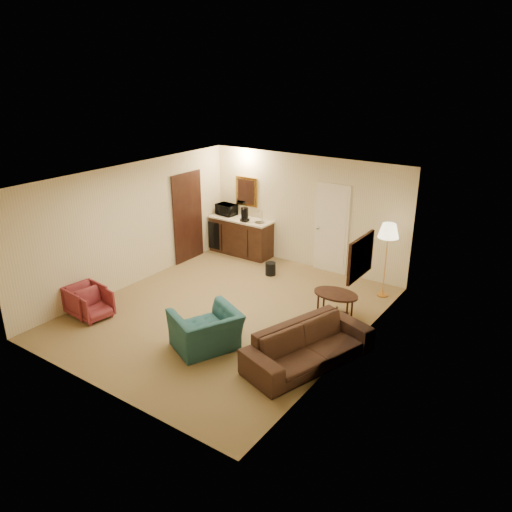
{
  "coord_description": "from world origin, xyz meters",
  "views": [
    {
      "loc": [
        5.35,
        -6.76,
        4.46
      ],
      "look_at": [
        0.34,
        0.5,
        1.07
      ],
      "focal_mm": 35.0,
      "sensor_mm": 36.0,
      "label": 1
    }
  ],
  "objects_px": {
    "coffee_table": "(335,305)",
    "rose_chair_far": "(94,303)",
    "wetbar_cabinet": "(241,236)",
    "waste_bin": "(270,269)",
    "sofa": "(309,339)",
    "teal_armchair": "(206,324)",
    "floor_lamp": "(386,260)",
    "rose_chair_near": "(85,299)",
    "coffee_maker": "(245,215)",
    "microwave": "(226,208)"
  },
  "relations": [
    {
      "from": "teal_armchair",
      "to": "rose_chair_far",
      "type": "relative_size",
      "value": 1.76
    },
    {
      "from": "wetbar_cabinet",
      "to": "teal_armchair",
      "type": "distance_m",
      "value": 4.52
    },
    {
      "from": "rose_chair_far",
      "to": "waste_bin",
      "type": "relative_size",
      "value": 2.02
    },
    {
      "from": "sofa",
      "to": "microwave",
      "type": "xyz_separation_m",
      "value": [
        -4.3,
        3.44,
        0.66
      ]
    },
    {
      "from": "coffee_maker",
      "to": "coffee_table",
      "type": "bearing_deg",
      "value": -42.49
    },
    {
      "from": "rose_chair_far",
      "to": "floor_lamp",
      "type": "distance_m",
      "value": 5.75
    },
    {
      "from": "coffee_table",
      "to": "floor_lamp",
      "type": "xyz_separation_m",
      "value": [
        0.4,
        1.4,
        0.53
      ]
    },
    {
      "from": "rose_chair_near",
      "to": "rose_chair_far",
      "type": "height_order",
      "value": "rose_chair_near"
    },
    {
      "from": "sofa",
      "to": "coffee_maker",
      "type": "xyz_separation_m",
      "value": [
        -3.6,
        3.25,
        0.66
      ]
    },
    {
      "from": "wetbar_cabinet",
      "to": "coffee_maker",
      "type": "distance_m",
      "value": 0.67
    },
    {
      "from": "sofa",
      "to": "coffee_maker",
      "type": "height_order",
      "value": "coffee_maker"
    },
    {
      "from": "wetbar_cabinet",
      "to": "waste_bin",
      "type": "height_order",
      "value": "wetbar_cabinet"
    },
    {
      "from": "sofa",
      "to": "rose_chair_near",
      "type": "distance_m",
      "value": 4.4
    },
    {
      "from": "coffee_table",
      "to": "waste_bin",
      "type": "relative_size",
      "value": 2.92
    },
    {
      "from": "waste_bin",
      "to": "teal_armchair",
      "type": "bearing_deg",
      "value": -75.63
    },
    {
      "from": "sofa",
      "to": "coffee_maker",
      "type": "relative_size",
      "value": 6.5
    },
    {
      "from": "teal_armchair",
      "to": "floor_lamp",
      "type": "distance_m",
      "value": 4.02
    },
    {
      "from": "coffee_table",
      "to": "rose_chair_far",
      "type": "bearing_deg",
      "value": -144.9
    },
    {
      "from": "coffee_table",
      "to": "teal_armchair",
      "type": "bearing_deg",
      "value": -119.48
    },
    {
      "from": "coffee_table",
      "to": "floor_lamp",
      "type": "relative_size",
      "value": 0.55
    },
    {
      "from": "rose_chair_far",
      "to": "microwave",
      "type": "distance_m",
      "value": 4.47
    },
    {
      "from": "wetbar_cabinet",
      "to": "waste_bin",
      "type": "xyz_separation_m",
      "value": [
        1.35,
        -0.72,
        -0.31
      ]
    },
    {
      "from": "rose_chair_near",
      "to": "rose_chair_far",
      "type": "relative_size",
      "value": 1.08
    },
    {
      "from": "waste_bin",
      "to": "coffee_maker",
      "type": "xyz_separation_m",
      "value": [
        -1.15,
        0.6,
        0.94
      ]
    },
    {
      "from": "coffee_maker",
      "to": "rose_chair_far",
      "type": "bearing_deg",
      "value": -112.41
    },
    {
      "from": "coffee_table",
      "to": "waste_bin",
      "type": "distance_m",
      "value": 2.33
    },
    {
      "from": "microwave",
      "to": "sofa",
      "type": "bearing_deg",
      "value": -32.63
    },
    {
      "from": "wetbar_cabinet",
      "to": "waste_bin",
      "type": "relative_size",
      "value": 5.58
    },
    {
      "from": "floor_lamp",
      "to": "rose_chair_near",
      "type": "bearing_deg",
      "value": -137.5
    },
    {
      "from": "rose_chair_far",
      "to": "floor_lamp",
      "type": "xyz_separation_m",
      "value": [
        4.1,
        4.0,
        0.49
      ]
    },
    {
      "from": "wetbar_cabinet",
      "to": "floor_lamp",
      "type": "height_order",
      "value": "floor_lamp"
    },
    {
      "from": "floor_lamp",
      "to": "microwave",
      "type": "bearing_deg",
      "value": 174.91
    },
    {
      "from": "teal_armchair",
      "to": "waste_bin",
      "type": "distance_m",
      "value": 3.36
    },
    {
      "from": "teal_armchair",
      "to": "rose_chair_near",
      "type": "bearing_deg",
      "value": -57.88
    },
    {
      "from": "coffee_table",
      "to": "floor_lamp",
      "type": "bearing_deg",
      "value": 74.05
    },
    {
      "from": "teal_armchair",
      "to": "coffee_maker",
      "type": "distance_m",
      "value": 4.37
    },
    {
      "from": "rose_chair_far",
      "to": "coffee_table",
      "type": "xyz_separation_m",
      "value": [
        3.7,
        2.6,
        -0.05
      ]
    },
    {
      "from": "coffee_table",
      "to": "coffee_maker",
      "type": "distance_m",
      "value": 3.72
    },
    {
      "from": "sofa",
      "to": "microwave",
      "type": "height_order",
      "value": "microwave"
    },
    {
      "from": "wetbar_cabinet",
      "to": "floor_lamp",
      "type": "bearing_deg",
      "value": -4.75
    },
    {
      "from": "teal_armchair",
      "to": "floor_lamp",
      "type": "relative_size",
      "value": 0.67
    },
    {
      "from": "rose_chair_far",
      "to": "waste_bin",
      "type": "height_order",
      "value": "rose_chair_far"
    },
    {
      "from": "teal_armchair",
      "to": "microwave",
      "type": "height_order",
      "value": "microwave"
    },
    {
      "from": "wetbar_cabinet",
      "to": "rose_chair_far",
      "type": "xyz_separation_m",
      "value": [
        -0.25,
        -4.32,
        -0.16
      ]
    },
    {
      "from": "rose_chair_near",
      "to": "floor_lamp",
      "type": "xyz_separation_m",
      "value": [
        4.35,
        3.99,
        0.46
      ]
    },
    {
      "from": "wetbar_cabinet",
      "to": "sofa",
      "type": "xyz_separation_m",
      "value": [
        3.8,
        -3.37,
        -0.03
      ]
    },
    {
      "from": "rose_chair_far",
      "to": "coffee_table",
      "type": "bearing_deg",
      "value": -46.52
    },
    {
      "from": "rose_chair_near",
      "to": "coffee_maker",
      "type": "xyz_separation_m",
      "value": [
        0.7,
        4.19,
        0.77
      ]
    },
    {
      "from": "rose_chair_far",
      "to": "coffee_table",
      "type": "relative_size",
      "value": 0.69
    },
    {
      "from": "sofa",
      "to": "coffee_maker",
      "type": "bearing_deg",
      "value": 66.19
    }
  ]
}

